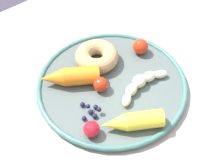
{
  "coord_description": "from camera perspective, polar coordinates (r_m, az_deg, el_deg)",
  "views": [
    {
      "loc": [
        -0.38,
        -0.42,
        1.34
      ],
      "look_at": [
        -0.06,
        -0.04,
        0.74
      ],
      "focal_mm": 52.46,
      "sensor_mm": 36.0,
      "label": 1
    }
  ],
  "objects": [
    {
      "name": "plate",
      "position": [
        0.78,
        0.0,
        -0.14
      ],
      "size": [
        0.36,
        0.36,
        0.02
      ],
      "color": "#4E5A59",
      "rests_on": "dining_table"
    },
    {
      "name": "tomato_far",
      "position": [
        0.84,
        5.07,
        6.44
      ],
      "size": [
        0.04,
        0.04,
        0.04
      ],
      "primitive_type": "sphere",
      "color": "red",
      "rests_on": "plate"
    },
    {
      "name": "carrot_orange",
      "position": [
        0.77,
        -7.33,
        1.26
      ],
      "size": [
        0.14,
        0.11,
        0.04
      ],
      "color": "orange",
      "rests_on": "plate"
    },
    {
      "name": "banana",
      "position": [
        0.76,
        5.06,
        0.08
      ],
      "size": [
        0.15,
        0.05,
        0.03
      ],
      "color": "#EFE4C1",
      "rests_on": "plate"
    },
    {
      "name": "tomato_mid",
      "position": [
        0.75,
        -1.98,
        -0.07
      ],
      "size": [
        0.04,
        0.04,
        0.04
      ],
      "primitive_type": "sphere",
      "color": "red",
      "rests_on": "plate"
    },
    {
      "name": "dining_table",
      "position": [
        0.9,
        1.36,
        -1.35
      ],
      "size": [
        1.01,
        0.8,
        0.73
      ],
      "color": "#9D938D",
      "rests_on": "ground_plane"
    },
    {
      "name": "tomato_near",
      "position": [
        0.68,
        -3.61,
        -7.85
      ],
      "size": [
        0.04,
        0.04,
        0.04
      ],
      "primitive_type": "sphere",
      "color": "red",
      "rests_on": "plate"
    },
    {
      "name": "donut",
      "position": [
        0.81,
        -2.67,
        4.81
      ],
      "size": [
        0.11,
        0.11,
        0.04
      ],
      "primitive_type": "torus",
      "rotation": [
        0.0,
        0.0,
        1.58
      ],
      "color": "tan",
      "rests_on": "plate"
    },
    {
      "name": "blueberry_pile",
      "position": [
        0.72,
        -3.69,
        -4.66
      ],
      "size": [
        0.05,
        0.05,
        0.02
      ],
      "color": "#191638",
      "rests_on": "plate"
    },
    {
      "name": "carrot_yellow",
      "position": [
        0.69,
        3.57,
        -6.55
      ],
      "size": [
        0.13,
        0.1,
        0.04
      ],
      "color": "yellow",
      "rests_on": "plate"
    }
  ]
}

